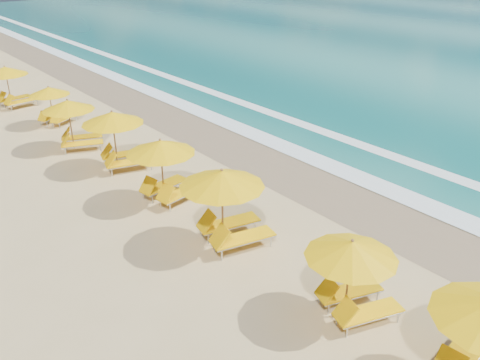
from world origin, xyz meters
The scene contains 10 objects.
ground centered at (0.00, 0.00, 0.00)m, with size 160.00×160.00×0.00m, color tan.
wet_sand centered at (4.00, 0.00, 0.01)m, with size 4.00×160.00×0.01m, color #806B4C.
surf_foam centered at (6.70, 0.00, 0.03)m, with size 4.00×160.00×0.01m.
station_3 centered at (-1.30, -6.13, 1.30)m, with size 2.94×2.87×2.32m.
station_4 centered at (-1.65, -1.47, 1.49)m, with size 3.23×3.11×2.65m.
station_5 centered at (-1.59, 2.29, 1.40)m, with size 2.99×2.85×2.50m.
station_6 centered at (-1.53, 6.11, 1.44)m, with size 3.20×3.11×2.57m.
station_7 centered at (-2.09, 9.48, 1.34)m, with size 3.10×3.06×2.39m.
station_8 centered at (-1.63, 13.48, 1.18)m, with size 2.82×2.82×2.11m.
station_9 centered at (-2.34, 18.11, 1.38)m, with size 2.89×2.74×2.46m.
Camera 1 is at (-9.90, -12.27, 8.65)m, focal length 37.44 mm.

